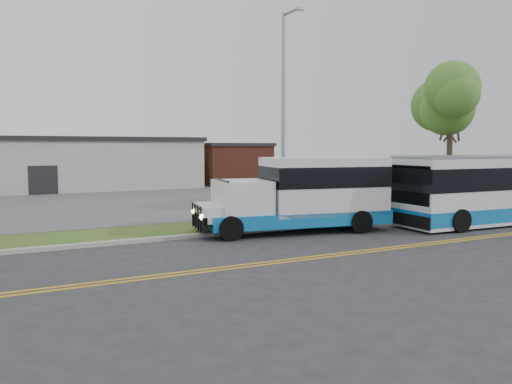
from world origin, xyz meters
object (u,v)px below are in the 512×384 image
shuttle_bus (306,192)px  transit_bus (504,189)px  tree_east (451,100)px  streetlight_near (284,110)px

shuttle_bus → transit_bus: (9.57, -2.22, -0.06)m
tree_east → shuttle_bus: size_ratio=0.99×
tree_east → streetlight_near: size_ratio=0.88×
streetlight_near → transit_bus: size_ratio=0.82×
shuttle_bus → transit_bus: size_ratio=0.73×
transit_bus → streetlight_near: bearing=156.9°
tree_east → shuttle_bus: bearing=-167.3°
shuttle_bus → transit_bus: 9.82m
shuttle_bus → tree_east: bearing=22.0°
streetlight_near → shuttle_bus: 4.23m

